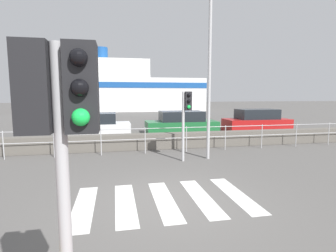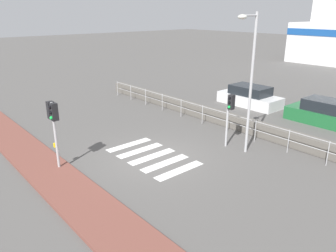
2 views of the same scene
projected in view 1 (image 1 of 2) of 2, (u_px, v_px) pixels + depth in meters
The scene contains 11 objects.
ground_plane at pixel (170, 200), 6.15m from camera, with size 160.00×160.00×0.00m, color #565451.
crosswalk at pixel (164, 200), 6.12m from camera, with size 4.05×2.40×0.01m.
seawall at pixel (143, 142), 11.79m from camera, with size 23.83×0.55×0.70m.
harbor_fence at pixel (145, 136), 10.89m from camera, with size 21.48×0.04×1.10m.
traffic_light_near at pixel (60, 125), 2.00m from camera, with size 0.58×0.41×2.84m.
traffic_light_far at pixel (186, 110), 9.51m from camera, with size 0.34×0.32×2.56m.
streetlamp at pixel (212, 57), 9.43m from camera, with size 0.32×1.21×6.12m.
ferry_boat at pixel (118, 90), 39.54m from camera, with size 24.29×7.23×9.30m.
parked_car_white at pixel (94, 126), 15.68m from camera, with size 4.27×1.88×1.35m.
parked_car_green at pixel (181, 124), 16.74m from camera, with size 4.52×1.85×1.40m.
parked_car_red at pixel (257, 122), 17.79m from camera, with size 4.40×1.75×1.47m.
Camera 1 is at (-1.22, -5.77, 2.46)m, focal length 28.00 mm.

